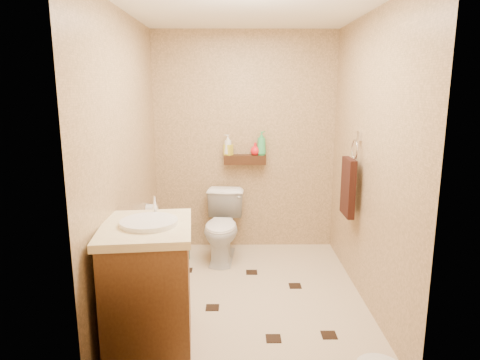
{
  "coord_description": "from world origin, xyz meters",
  "views": [
    {
      "loc": [
        -0.09,
        -3.47,
        1.79
      ],
      "look_at": [
        -0.06,
        0.25,
        0.99
      ],
      "focal_mm": 32.0,
      "sensor_mm": 36.0,
      "label": 1
    }
  ],
  "objects": [
    {
      "name": "ground",
      "position": [
        0.0,
        0.0,
        0.0
      ],
      "size": [
        2.5,
        2.5,
        0.0
      ],
      "primitive_type": "plane",
      "color": "beige",
      "rests_on": "ground"
    },
    {
      "name": "wall_back",
      "position": [
        0.0,
        1.25,
        1.2
      ],
      "size": [
        2.0,
        0.04,
        2.4
      ],
      "primitive_type": "cube",
      "color": "tan",
      "rests_on": "ground"
    },
    {
      "name": "wall_front",
      "position": [
        0.0,
        -1.25,
        1.2
      ],
      "size": [
        2.0,
        0.04,
        2.4
      ],
      "primitive_type": "cube",
      "color": "tan",
      "rests_on": "ground"
    },
    {
      "name": "wall_left",
      "position": [
        -1.0,
        0.0,
        1.2
      ],
      "size": [
        0.04,
        2.5,
        2.4
      ],
      "primitive_type": "cube",
      "color": "tan",
      "rests_on": "ground"
    },
    {
      "name": "wall_right",
      "position": [
        1.0,
        0.0,
        1.2
      ],
      "size": [
        0.04,
        2.5,
        2.4
      ],
      "primitive_type": "cube",
      "color": "tan",
      "rests_on": "ground"
    },
    {
      "name": "ceiling",
      "position": [
        0.0,
        0.0,
        2.4
      ],
      "size": [
        2.0,
        2.5,
        0.02
      ],
      "primitive_type": "cube",
      "color": "white",
      "rests_on": "wall_back"
    },
    {
      "name": "wall_shelf",
      "position": [
        0.0,
        1.17,
        1.02
      ],
      "size": [
        0.46,
        0.14,
        0.1
      ],
      "primitive_type": "cube",
      "color": "#3E1C10",
      "rests_on": "wall_back"
    },
    {
      "name": "floor_accents",
      "position": [
        0.07,
        -0.06,
        0.0
      ],
      "size": [
        1.29,
        1.31,
        0.01
      ],
      "color": "black",
      "rests_on": "ground"
    },
    {
      "name": "toilet",
      "position": [
        -0.24,
        0.83,
        0.36
      ],
      "size": [
        0.45,
        0.73,
        0.71
      ],
      "primitive_type": "imported",
      "rotation": [
        0.0,
        0.0,
        -0.08
      ],
      "color": "white",
      "rests_on": "ground"
    },
    {
      "name": "vanity",
      "position": [
        -0.7,
        -0.72,
        0.46
      ],
      "size": [
        0.67,
        0.79,
        1.03
      ],
      "rotation": [
        0.0,
        0.0,
        0.11
      ],
      "color": "brown",
      "rests_on": "ground"
    },
    {
      "name": "toilet_brush",
      "position": [
        -0.65,
        0.83,
        0.17
      ],
      "size": [
        0.11,
        0.11,
        0.49
      ],
      "color": "#1A6A61",
      "rests_on": "ground"
    },
    {
      "name": "towel_ring",
      "position": [
        0.91,
        0.25,
        0.95
      ],
      "size": [
        0.12,
        0.3,
        0.76
      ],
      "color": "silver",
      "rests_on": "wall_right"
    },
    {
      "name": "toilet_paper",
      "position": [
        -0.94,
        0.65,
        0.6
      ],
      "size": [
        0.12,
        0.11,
        0.12
      ],
      "color": "white",
      "rests_on": "wall_left"
    },
    {
      "name": "bottle_a",
      "position": [
        -0.18,
        1.17,
        1.18
      ],
      "size": [
        0.1,
        0.1,
        0.23
      ],
      "primitive_type": "imported",
      "rotation": [
        0.0,
        0.0,
        4.86
      ],
      "color": "white",
      "rests_on": "wall_shelf"
    },
    {
      "name": "bottle_b",
      "position": [
        -0.18,
        1.17,
        1.16
      ],
      "size": [
        0.11,
        0.11,
        0.18
      ],
      "primitive_type": "imported",
      "rotation": [
        0.0,
        0.0,
        5.73
      ],
      "color": "yellow",
      "rests_on": "wall_shelf"
    },
    {
      "name": "bottle_c",
      "position": [
        0.11,
        1.17,
        1.14
      ],
      "size": [
        0.15,
        0.15,
        0.14
      ],
      "primitive_type": "imported",
      "rotation": [
        0.0,
        0.0,
        0.59
      ],
      "color": "red",
      "rests_on": "wall_shelf"
    },
    {
      "name": "bottle_d",
      "position": [
        0.18,
        1.17,
        1.2
      ],
      "size": [
        0.14,
        0.14,
        0.26
      ],
      "primitive_type": "imported",
      "rotation": [
        0.0,
        0.0,
        2.15
      ],
      "color": "#39AB60",
      "rests_on": "wall_shelf"
    }
  ]
}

